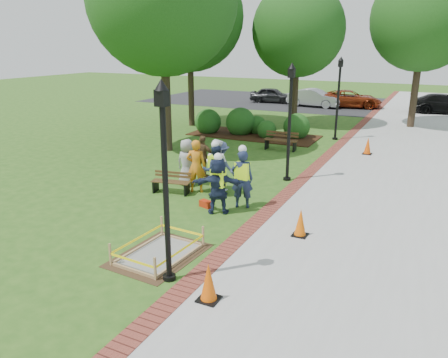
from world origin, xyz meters
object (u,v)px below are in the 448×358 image
at_px(lamp_near, 165,170).
at_px(hivis_worker_b, 242,177).
at_px(cone_front, 209,283).
at_px(hivis_worker_c, 215,169).
at_px(hivis_worker_a, 218,184).
at_px(bench_near, 171,187).
at_px(wet_concrete_pad, 159,247).

distance_m(lamp_near, hivis_worker_b, 4.94).
distance_m(cone_front, hivis_worker_b, 5.30).
distance_m(cone_front, lamp_near, 2.41).
bearing_deg(hivis_worker_c, lamp_near, -73.01).
xyz_separation_m(cone_front, lamp_near, (-1.16, 0.35, 2.08)).
height_order(lamp_near, hivis_worker_a, lamp_near).
distance_m(lamp_near, hivis_worker_c, 5.76).
relative_size(lamp_near, hivis_worker_a, 2.29).
distance_m(bench_near, lamp_near, 6.16).
xyz_separation_m(wet_concrete_pad, hivis_worker_a, (0.02, 3.11, 0.69)).
bearing_deg(cone_front, hivis_worker_c, 116.16).
xyz_separation_m(hivis_worker_a, hivis_worker_b, (0.44, 0.76, 0.05)).
xyz_separation_m(cone_front, hivis_worker_b, (-1.53, 5.04, 0.58)).
distance_m(wet_concrete_pad, cone_front, 2.31).
height_order(wet_concrete_pad, cone_front, cone_front).
height_order(hivis_worker_a, hivis_worker_b, hivis_worker_b).
xyz_separation_m(wet_concrete_pad, lamp_near, (0.83, -0.82, 2.25)).
bearing_deg(hivis_worker_b, cone_front, -73.15).
xyz_separation_m(wet_concrete_pad, cone_front, (1.98, -1.17, 0.16)).
height_order(cone_front, hivis_worker_b, hivis_worker_b).
relative_size(wet_concrete_pad, hivis_worker_c, 1.29).
distance_m(cone_front, hivis_worker_a, 4.74).
bearing_deg(hivis_worker_b, hivis_worker_c, 153.74).
distance_m(bench_near, hivis_worker_c, 1.68).
bearing_deg(lamp_near, wet_concrete_pad, 135.09).
distance_m(hivis_worker_a, hivis_worker_b, 0.88).
relative_size(bench_near, hivis_worker_b, 0.69).
relative_size(wet_concrete_pad, cone_front, 2.92).
distance_m(wet_concrete_pad, hivis_worker_a, 3.18).
bearing_deg(wet_concrete_pad, lamp_near, -44.91).
height_order(wet_concrete_pad, lamp_near, lamp_near).
bearing_deg(hivis_worker_a, hivis_worker_b, 59.81).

